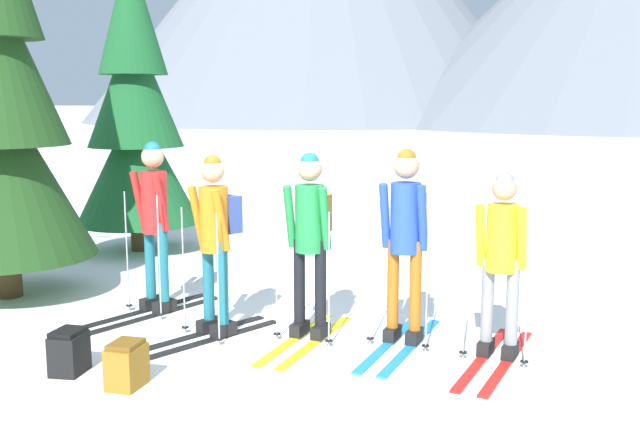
{
  "coord_description": "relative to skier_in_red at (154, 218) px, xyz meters",
  "views": [
    {
      "loc": [
        2.06,
        -6.77,
        2.31
      ],
      "look_at": [
        0.23,
        0.44,
        1.05
      ],
      "focal_mm": 41.92,
      "sensor_mm": 36.0,
      "label": 1
    }
  ],
  "objects": [
    {
      "name": "backpack_on_snow_front",
      "position": [
        0.12,
        -1.87,
        -0.85
      ],
      "size": [
        0.26,
        0.34,
        0.38
      ],
      "color": "black",
      "rests_on": "ground"
    },
    {
      "name": "skier_in_orange",
      "position": [
        0.94,
        -0.59,
        -0.03
      ],
      "size": [
        1.04,
        1.52,
        1.78
      ],
      "color": "black",
      "rests_on": "ground"
    },
    {
      "name": "skier_in_red",
      "position": [
        0.0,
        0.0,
        0.0
      ],
      "size": [
        1.01,
        1.73,
        1.86
      ],
      "color": "black",
      "rests_on": "ground"
    },
    {
      "name": "skier_in_yellow",
      "position": [
        3.64,
        -0.56,
        -0.1
      ],
      "size": [
        0.67,
        1.82,
        1.68
      ],
      "color": "red",
      "rests_on": "ground"
    },
    {
      "name": "skier_in_blue",
      "position": [
        2.75,
        -0.37,
        0.02
      ],
      "size": [
        0.61,
        1.78,
        1.85
      ],
      "color": "#1E84D1",
      "rests_on": "ground"
    },
    {
      "name": "skier_in_green",
      "position": [
        1.85,
        -0.45,
        -0.01
      ],
      "size": [
        0.6,
        1.71,
        1.81
      ],
      "color": "yellow",
      "rests_on": "ground"
    },
    {
      "name": "backpack_on_snow_beside",
      "position": [
        0.74,
        -2.03,
        -0.85
      ],
      "size": [
        0.25,
        0.33,
        0.38
      ],
      "color": "#99661E",
      "rests_on": "ground"
    },
    {
      "name": "ground_plane",
      "position": [
        1.6,
        -0.44,
        -1.04
      ],
      "size": [
        400.0,
        400.0,
        0.0
      ],
      "primitive_type": "plane",
      "color": "white"
    },
    {
      "name": "pine_tree_near",
      "position": [
        -1.77,
        2.99,
        1.01
      ],
      "size": [
        1.85,
        1.85,
        4.48
      ],
      "color": "#51381E",
      "rests_on": "ground"
    }
  ]
}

